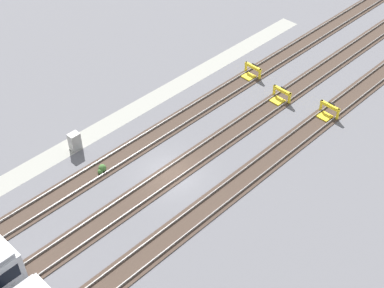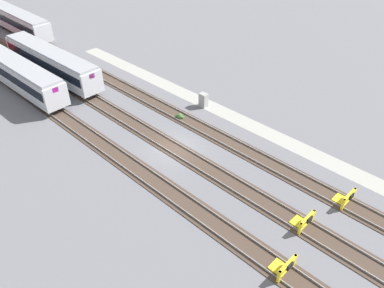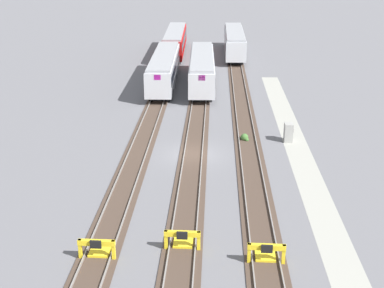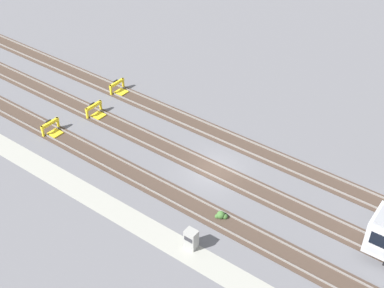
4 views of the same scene
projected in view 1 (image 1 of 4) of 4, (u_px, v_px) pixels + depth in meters
ground_plane at (171, 175)px, 42.53m from camera, size 400.00×400.00×0.00m
service_walkway at (105, 127)px, 47.04m from camera, size 54.00×2.00×0.01m
rail_track_nearest at (134, 148)px, 44.88m from camera, size 90.00×2.23×0.21m
rail_track_near_inner at (171, 174)px, 42.50m from camera, size 90.00×2.24×0.21m
rail_track_middle at (212, 204)px, 40.12m from camera, size 90.00×2.23×0.21m
bumper_stop_nearest_track at (251, 72)px, 52.65m from camera, size 1.36×2.01×1.22m
bumper_stop_near_inner_track at (280, 96)px, 49.65m from camera, size 1.36×2.00×1.22m
bumper_stop_middle_track at (328, 112)px, 47.88m from camera, size 1.36×2.00×1.22m
electrical_cabinet at (75, 141)px, 44.37m from camera, size 0.90×0.73×1.60m
weed_clump at (102, 169)px, 42.72m from camera, size 0.92×0.70×0.64m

